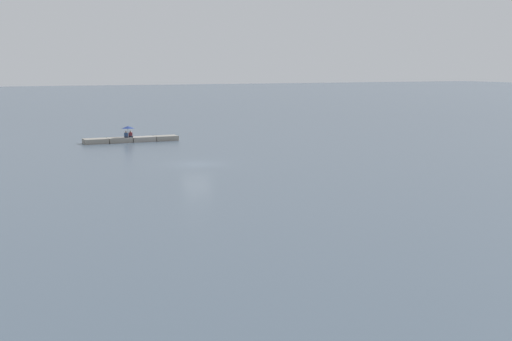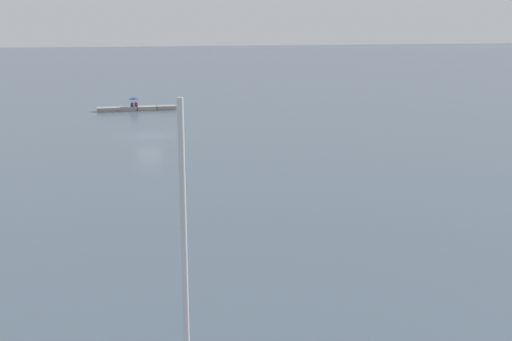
{
  "view_description": "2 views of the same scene",
  "coord_description": "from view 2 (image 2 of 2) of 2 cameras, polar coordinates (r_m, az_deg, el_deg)",
  "views": [
    {
      "loc": [
        22.27,
        58.59,
        8.5
      ],
      "look_at": [
        4.27,
        20.92,
        2.44
      ],
      "focal_mm": 51.03,
      "sensor_mm": 36.0,
      "label": 1
    },
    {
      "loc": [
        4.89,
        67.06,
        11.83
      ],
      "look_at": [
        -3.82,
        31.89,
        3.3
      ],
      "focal_mm": 44.5,
      "sensor_mm": 36.0,
      "label": 2
    }
  ],
  "objects": [
    {
      "name": "seawall_pier",
      "position": [
        88.33,
        -10.66,
        5.51
      ],
      "size": [
        10.62,
        1.75,
        0.53
      ],
      "color": "gray",
      "rests_on": "ground_plane"
    },
    {
      "name": "person_seated_maroon_left",
      "position": [
        88.23,
        -10.72,
        5.84
      ],
      "size": [
        0.44,
        0.64,
        0.73
      ],
      "rotation": [
        0.0,
        0.0,
        -0.1
      ],
      "color": "#1E2333",
      "rests_on": "seawall_pier"
    },
    {
      "name": "person_seated_blue_right",
      "position": [
        88.03,
        -11.08,
        5.8
      ],
      "size": [
        0.44,
        0.64,
        0.73
      ],
      "rotation": [
        0.0,
        0.0,
        -0.1
      ],
      "color": "#1E2333",
      "rests_on": "seawall_pier"
    },
    {
      "name": "umbrella_open_navy",
      "position": [
        88.16,
        -10.92,
        6.39
      ],
      "size": [
        1.39,
        1.39,
        1.3
      ],
      "color": "black",
      "rests_on": "seawall_pier"
    },
    {
      "name": "ground_plane",
      "position": [
        68.27,
        -9.6,
        3.09
      ],
      "size": [
        500.0,
        500.0,
        0.0
      ],
      "primitive_type": "plane",
      "color": "#475666"
    }
  ]
}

